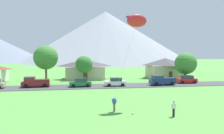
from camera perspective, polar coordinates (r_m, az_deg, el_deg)
name	(u,v)px	position (r m, az deg, el deg)	size (l,w,h in m)	color
road_strip	(100,86)	(44.62, -3.13, -4.92)	(160.00, 6.35, 0.08)	#424247
mountain_far_east_ridge	(106,37)	(162.75, -1.67, 7.71)	(118.47, 118.47, 36.37)	#8E939E
house_leftmost	(85,69)	(57.27, -6.98, -0.46)	(10.23, 7.73, 5.03)	beige
house_left_center	(165,68)	(60.87, 13.42, -0.16)	(9.34, 7.77, 5.29)	beige
tree_near_left	(46,58)	(50.34, -16.60, 2.34)	(5.24, 5.24, 8.31)	brown
tree_left_of_center	(186,63)	(54.90, 18.33, 0.86)	(5.11, 5.11, 6.76)	#4C3823
tree_center	(84,64)	(51.07, -7.18, 0.65)	(3.90, 3.90, 6.01)	#4C3823
parked_car_green_west_end	(80,83)	(43.99, -8.08, -3.99)	(4.26, 2.20, 1.68)	#237042
parked_car_white_mid_west	(115,82)	(44.57, 0.86, -3.85)	(4.22, 2.11, 1.68)	white
parked_car_red_east_end	(187,80)	(51.31, 18.61, -3.05)	(4.26, 2.19, 1.68)	red
pickup_truck_navy_west_side	(162,80)	(46.91, 12.61, -3.33)	(5.28, 2.50, 1.99)	navy
pickup_truck_maroon_east_side	(35,82)	(45.67, -19.11, -3.63)	(5.29, 2.52, 1.99)	maroon
kite_flyer_with_kite	(136,23)	(27.68, 6.18, 11.18)	(4.77, 2.86, 11.43)	#70604C
watcher_person	(174,108)	(24.55, 15.52, -10.18)	(0.56, 0.24, 1.68)	black
soccer_ball	(133,113)	(24.88, 5.35, -11.68)	(0.24, 0.24, 0.24)	white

